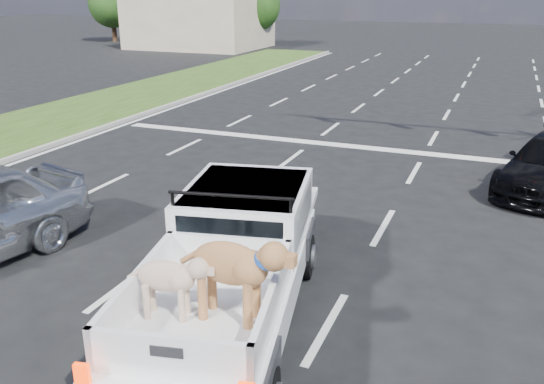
# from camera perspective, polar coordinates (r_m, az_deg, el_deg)

# --- Properties ---
(ground) EXTENTS (160.00, 160.00, 0.00)m
(ground) POSITION_cam_1_polar(r_m,az_deg,el_deg) (9.15, -5.32, -11.01)
(ground) COLOR black
(ground) RESTS_ON ground
(road_markings) EXTENTS (17.75, 60.00, 0.01)m
(road_markings) POSITION_cam_1_polar(r_m,az_deg,el_deg) (14.77, 6.33, 1.15)
(road_markings) COLOR silver
(road_markings) RESTS_ON ground
(curb_left) EXTENTS (0.15, 60.00, 0.14)m
(curb_left) POSITION_cam_1_polar(r_m,az_deg,el_deg) (18.75, -21.89, 4.03)
(curb_left) COLOR gray
(curb_left) RESTS_ON ground
(building_left) EXTENTS (10.00, 8.00, 4.40)m
(building_left) POSITION_cam_1_polar(r_m,az_deg,el_deg) (49.13, -7.17, 16.58)
(building_left) COLOR beige
(building_left) RESTS_ON ground
(tree_far_a) EXTENTS (4.20, 4.20, 5.40)m
(tree_far_a) POSITION_cam_1_polar(r_m,az_deg,el_deg) (56.21, -15.58, 17.52)
(tree_far_a) COLOR #332114
(tree_far_a) RESTS_ON ground
(tree_far_b) EXTENTS (4.20, 4.20, 5.40)m
(tree_far_b) POSITION_cam_1_polar(r_m,az_deg,el_deg) (52.83, -10.12, 17.82)
(tree_far_b) COLOR #332114
(tree_far_b) RESTS_ON ground
(tree_far_c) EXTENTS (4.20, 4.20, 5.40)m
(tree_far_c) POSITION_cam_1_polar(r_m,az_deg,el_deg) (49.11, -1.74, 17.98)
(tree_far_c) COLOR #332114
(tree_far_c) RESTS_ON ground
(pickup_truck) EXTENTS (2.93, 5.55, 1.98)m
(pickup_truck) POSITION_cam_1_polar(r_m,az_deg,el_deg) (8.26, -4.02, -7.14)
(pickup_truck) COLOR black
(pickup_truck) RESTS_ON ground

